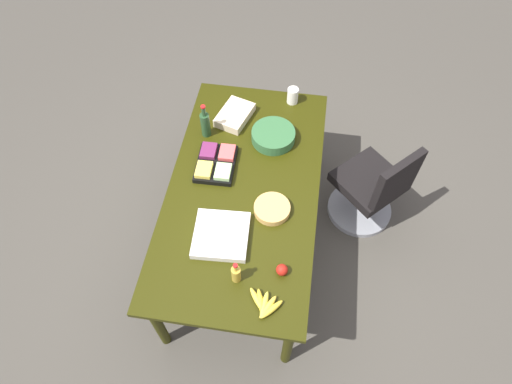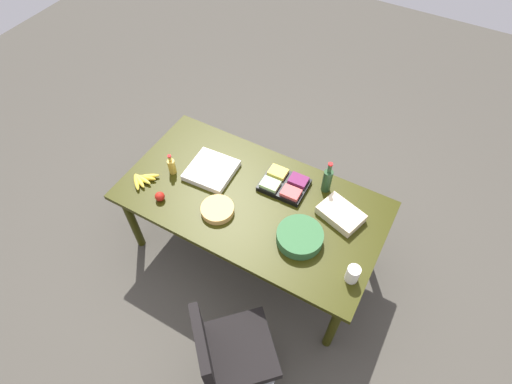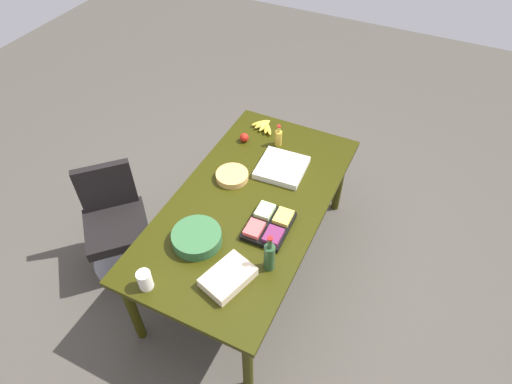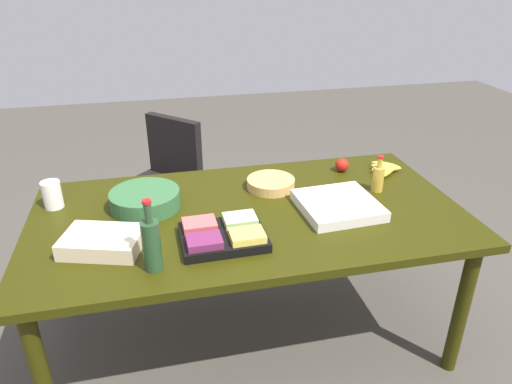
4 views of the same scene
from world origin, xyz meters
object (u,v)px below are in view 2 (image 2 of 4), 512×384
object	(u,v)px
mayo_jar	(353,274)
banana_bunch	(143,179)
apple_red	(160,197)
sheet_cake	(341,214)
fruit_platter	(284,184)
conference_table	(252,205)
wine_bottle	(327,180)
chip_bowl	(217,209)
dressing_bottle	(172,166)
pizza_box	(211,170)
salad_bowl	(300,237)
office_chair	(232,356)

from	to	relation	value
mayo_jar	banana_bunch	bearing A→B (deg)	-179.52
apple_red	sheet_cake	xyz separation A→B (m)	(1.28, 0.53, -0.00)
fruit_platter	mayo_jar	bearing A→B (deg)	-32.95
apple_red	conference_table	bearing A→B (deg)	29.49
sheet_cake	banana_bunch	world-z (taller)	sheet_cake
fruit_platter	wine_bottle	world-z (taller)	wine_bottle
conference_table	wine_bottle	xyz separation A→B (m)	(0.46, 0.37, 0.19)
wine_bottle	conference_table	bearing A→B (deg)	-141.06
apple_red	chip_bowl	world-z (taller)	apple_red
chip_bowl	dressing_bottle	distance (m)	0.56
mayo_jar	conference_table	bearing A→B (deg)	164.49
pizza_box	wine_bottle	size ratio (longest dim) A/B	1.19
salad_bowl	apple_red	bearing A→B (deg)	-169.82
dressing_bottle	banana_bunch	world-z (taller)	dressing_bottle
salad_bowl	dressing_bottle	world-z (taller)	dressing_bottle
office_chair	mayo_jar	world-z (taller)	office_chair
sheet_cake	chip_bowl	bearing A→B (deg)	-153.70
sheet_cake	apple_red	bearing A→B (deg)	-157.44
wine_bottle	sheet_cake	bearing A→B (deg)	-43.03
dressing_bottle	banana_bunch	xyz separation A→B (m)	(-0.15, -0.20, -0.05)
apple_red	sheet_cake	distance (m)	1.38
fruit_platter	pizza_box	xyz separation A→B (m)	(-0.59, -0.16, -0.01)
apple_red	banana_bunch	xyz separation A→B (m)	(-0.23, 0.08, -0.01)
fruit_platter	dressing_bottle	bearing A→B (deg)	-160.41
conference_table	salad_bowl	xyz separation A→B (m)	(0.48, -0.15, 0.12)
fruit_platter	banana_bunch	bearing A→B (deg)	-153.54
conference_table	office_chair	xyz separation A→B (m)	(0.40, -0.99, -0.33)
apple_red	banana_bunch	size ratio (longest dim) A/B	0.33
office_chair	sheet_cake	size ratio (longest dim) A/B	2.87
sheet_cake	fruit_platter	bearing A→B (deg)	174.03
pizza_box	wine_bottle	bearing A→B (deg)	14.88
pizza_box	chip_bowl	xyz separation A→B (m)	(0.26, -0.31, 0.00)
office_chair	mayo_jar	xyz separation A→B (m)	(0.51, 0.74, 0.48)
conference_table	apple_red	world-z (taller)	apple_red
fruit_platter	conference_table	bearing A→B (deg)	-124.70
conference_table	apple_red	bearing A→B (deg)	-150.51
fruit_platter	chip_bowl	size ratio (longest dim) A/B	1.45
salad_bowl	chip_bowl	xyz separation A→B (m)	(-0.65, -0.08, -0.02)
apple_red	wine_bottle	bearing A→B (deg)	33.79
conference_table	pizza_box	xyz separation A→B (m)	(-0.42, 0.08, 0.10)
pizza_box	chip_bowl	bearing A→B (deg)	-53.66
office_chair	dressing_bottle	xyz separation A→B (m)	(-1.10, 0.92, 0.48)
sheet_cake	wine_bottle	size ratio (longest dim) A/B	1.06
fruit_platter	salad_bowl	distance (m)	0.50
apple_red	pizza_box	world-z (taller)	apple_red
conference_table	chip_bowl	size ratio (longest dim) A/B	8.15
mayo_jar	wine_bottle	xyz separation A→B (m)	(-0.46, 0.63, 0.05)
fruit_platter	banana_bunch	world-z (taller)	fruit_platter
sheet_cake	wine_bottle	xyz separation A→B (m)	(-0.20, 0.19, 0.08)
sheet_cake	dressing_bottle	bearing A→B (deg)	-169.40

